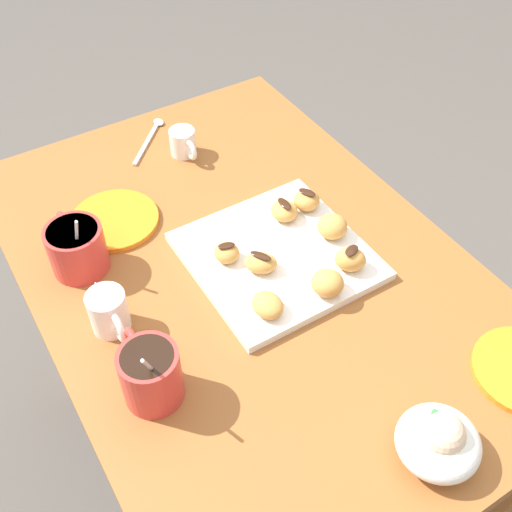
% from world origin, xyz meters
% --- Properties ---
extents(ground_plane, '(8.00, 8.00, 0.00)m').
position_xyz_m(ground_plane, '(0.00, 0.00, 0.00)').
color(ground_plane, '#514C47').
extents(dining_table, '(1.02, 0.69, 0.72)m').
position_xyz_m(dining_table, '(0.00, 0.00, 0.58)').
color(dining_table, '#935628').
rests_on(dining_table, ground_plane).
extents(pastry_plate_square, '(0.29, 0.29, 0.02)m').
position_xyz_m(pastry_plate_square, '(-0.02, -0.05, 0.73)').
color(pastry_plate_square, white).
rests_on(pastry_plate_square, dining_table).
extents(coffee_mug_red_left, '(0.12, 0.08, 0.14)m').
position_xyz_m(coffee_mug_red_left, '(-0.14, 0.24, 0.77)').
color(coffee_mug_red_left, red).
rests_on(coffee_mug_red_left, dining_table).
extents(coffee_mug_red_right, '(0.13, 0.10, 0.13)m').
position_xyz_m(coffee_mug_red_right, '(0.15, 0.24, 0.76)').
color(coffee_mug_red_right, red).
rests_on(coffee_mug_red_right, dining_table).
extents(cream_pitcher_white, '(0.10, 0.06, 0.07)m').
position_xyz_m(cream_pitcher_white, '(0.00, 0.24, 0.76)').
color(cream_pitcher_white, white).
rests_on(cream_pitcher_white, dining_table).
extents(ice_cream_bowl, '(0.11, 0.11, 0.08)m').
position_xyz_m(ice_cream_bowl, '(-0.42, -0.04, 0.75)').
color(ice_cream_bowl, white).
rests_on(ice_cream_bowl, dining_table).
extents(chocolate_sauce_pitcher, '(0.09, 0.05, 0.06)m').
position_xyz_m(chocolate_sauce_pitcher, '(0.33, -0.05, 0.75)').
color(chocolate_sauce_pitcher, white).
rests_on(chocolate_sauce_pitcher, dining_table).
extents(saucer_orange_right, '(0.16, 0.16, 0.01)m').
position_xyz_m(saucer_orange_right, '(0.22, 0.15, 0.72)').
color(saucer_orange_right, orange).
rests_on(saucer_orange_right, dining_table).
extents(loose_spoon_near_saucer, '(0.13, 0.12, 0.01)m').
position_xyz_m(loose_spoon_near_saucer, '(0.42, -0.02, 0.72)').
color(loose_spoon_near_saucer, silver).
rests_on(loose_spoon_near_saucer, dining_table).
extents(beignet_0, '(0.07, 0.07, 0.04)m').
position_xyz_m(beignet_0, '(-0.13, -0.07, 0.75)').
color(beignet_0, '#D19347').
rests_on(beignet_0, pastry_plate_square).
extents(beignet_1, '(0.07, 0.07, 0.04)m').
position_xyz_m(beignet_1, '(-0.11, -0.14, 0.75)').
color(beignet_1, '#D19347').
rests_on(beignet_1, pastry_plate_square).
extents(chocolate_drizzle_1, '(0.03, 0.03, 0.00)m').
position_xyz_m(chocolate_drizzle_1, '(-0.11, -0.14, 0.78)').
color(chocolate_drizzle_1, '#381E11').
rests_on(chocolate_drizzle_1, beignet_1).
extents(beignet_2, '(0.07, 0.07, 0.03)m').
position_xyz_m(beignet_2, '(-0.03, -0.01, 0.75)').
color(beignet_2, '#D19347').
rests_on(beignet_2, pastry_plate_square).
extents(chocolate_drizzle_2, '(0.04, 0.03, 0.00)m').
position_xyz_m(chocolate_drizzle_2, '(-0.03, -0.01, 0.77)').
color(chocolate_drizzle_2, '#381E11').
rests_on(chocolate_drizzle_2, beignet_2).
extents(beignet_3, '(0.06, 0.05, 0.03)m').
position_xyz_m(beignet_3, '(-0.11, 0.03, 0.75)').
color(beignet_3, '#D19347').
rests_on(beignet_3, pastry_plate_square).
extents(beignet_4, '(0.05, 0.05, 0.03)m').
position_xyz_m(beignet_4, '(0.02, 0.03, 0.75)').
color(beignet_4, '#D19347').
rests_on(beignet_4, pastry_plate_square).
extents(chocolate_drizzle_4, '(0.02, 0.03, 0.00)m').
position_xyz_m(chocolate_drizzle_4, '(0.02, 0.03, 0.77)').
color(chocolate_drizzle_4, '#381E11').
rests_on(chocolate_drizzle_4, beignet_4).
extents(beignet_5, '(0.06, 0.06, 0.04)m').
position_xyz_m(beignet_5, '(-0.03, -0.16, 0.75)').
color(beignet_5, '#D19347').
rests_on(beignet_5, pastry_plate_square).
extents(beignet_6, '(0.05, 0.05, 0.03)m').
position_xyz_m(beignet_6, '(0.05, -0.11, 0.75)').
color(beignet_6, '#D19347').
rests_on(beignet_6, pastry_plate_square).
extents(chocolate_drizzle_6, '(0.04, 0.02, 0.00)m').
position_xyz_m(chocolate_drizzle_6, '(0.05, -0.11, 0.77)').
color(chocolate_drizzle_6, '#381E11').
rests_on(chocolate_drizzle_6, beignet_6).
extents(beignet_7, '(0.07, 0.07, 0.03)m').
position_xyz_m(beignet_7, '(0.05, -0.16, 0.75)').
color(beignet_7, '#D19347').
rests_on(beignet_7, pastry_plate_square).
extents(chocolate_drizzle_7, '(0.04, 0.03, 0.00)m').
position_xyz_m(chocolate_drizzle_7, '(0.05, -0.16, 0.77)').
color(chocolate_drizzle_7, '#381E11').
rests_on(chocolate_drizzle_7, beignet_7).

